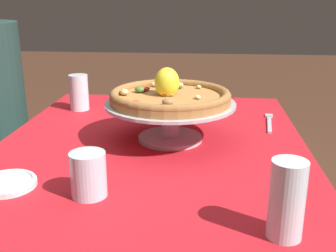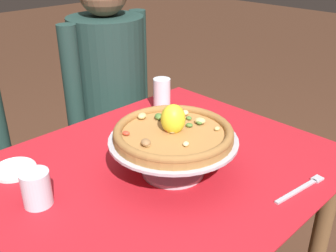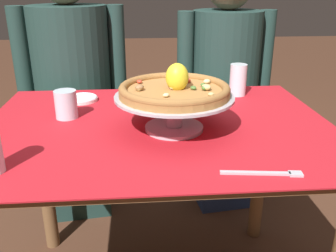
{
  "view_description": "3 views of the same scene",
  "coord_description": "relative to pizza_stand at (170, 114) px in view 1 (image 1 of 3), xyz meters",
  "views": [
    {
      "loc": [
        -1.04,
        -0.15,
        1.12
      ],
      "look_at": [
        0.0,
        -0.05,
        0.78
      ],
      "focal_mm": 43.88,
      "sensor_mm": 36.0,
      "label": 1
    },
    {
      "loc": [
        -0.63,
        -0.72,
        1.34
      ],
      "look_at": [
        0.09,
        0.01,
        0.84
      ],
      "focal_mm": 41.4,
      "sensor_mm": 36.0,
      "label": 2
    },
    {
      "loc": [
        -0.06,
        -1.11,
        1.16
      ],
      "look_at": [
        0.03,
        -0.08,
        0.75
      ],
      "focal_mm": 39.56,
      "sensor_mm": 36.0,
      "label": 3
    }
  ],
  "objects": [
    {
      "name": "pizza",
      "position": [
        0.0,
        0.0,
        0.05
      ],
      "size": [
        0.33,
        0.33,
        0.1
      ],
      "color": "#AD753D",
      "rests_on": "pizza_stand"
    },
    {
      "name": "pizza_stand",
      "position": [
        0.0,
        0.0,
        0.0
      ],
      "size": [
        0.36,
        0.36,
        0.11
      ],
      "color": "#B7B7C1",
      "rests_on": "dining_table"
    },
    {
      "name": "dining_table",
      "position": [
        -0.05,
        0.05,
        -0.19
      ],
      "size": [
        1.12,
        0.85,
        0.73
      ],
      "color": "brown",
      "rests_on": "ground"
    },
    {
      "name": "water_glass_side_left",
      "position": [
        -0.35,
        0.14,
        -0.04
      ],
      "size": [
        0.07,
        0.07,
        0.09
      ],
      "color": "silver",
      "rests_on": "dining_table"
    },
    {
      "name": "side_plate",
      "position": [
        -0.33,
        0.32,
        -0.07
      ],
      "size": [
        0.12,
        0.12,
        0.02
      ],
      "color": "white",
      "rests_on": "dining_table"
    },
    {
      "name": "water_glass_back_right",
      "position": [
        0.29,
        0.35,
        -0.02
      ],
      "size": [
        0.07,
        0.07,
        0.13
      ],
      "color": "white",
      "rests_on": "dining_table"
    },
    {
      "name": "water_glass_front_left",
      "position": [
        -0.46,
        -0.24,
        -0.02
      ],
      "size": [
        0.06,
        0.06,
        0.14
      ],
      "color": "silver",
      "rests_on": "dining_table"
    },
    {
      "name": "dinner_fork",
      "position": [
        0.19,
        -0.3,
        -0.07
      ],
      "size": [
        0.2,
        0.04,
        0.01
      ],
      "color": "#B7B7C1",
      "rests_on": "dining_table"
    }
  ]
}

